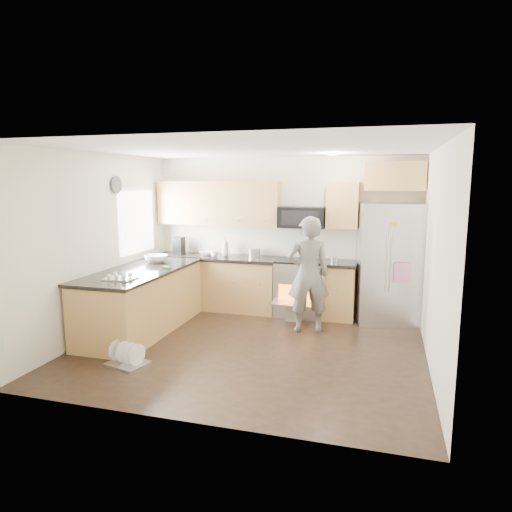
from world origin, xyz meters
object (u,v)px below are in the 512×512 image
(stove_range, at_px, (300,275))
(refrigerator, at_px, (388,263))
(dish_rack, at_px, (127,359))
(person, at_px, (308,275))

(stove_range, relative_size, refrigerator, 0.96)
(stove_range, xyz_separation_m, refrigerator, (1.39, 0.01, 0.26))
(stove_range, height_order, dish_rack, stove_range)
(stove_range, xyz_separation_m, dish_rack, (-1.61, -2.66, -0.60))
(stove_range, bearing_deg, dish_rack, -121.21)
(refrigerator, relative_size, person, 1.09)
(person, height_order, dish_rack, person)
(person, bearing_deg, dish_rack, 26.48)
(stove_range, distance_m, refrigerator, 1.41)
(stove_range, bearing_deg, person, -71.26)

